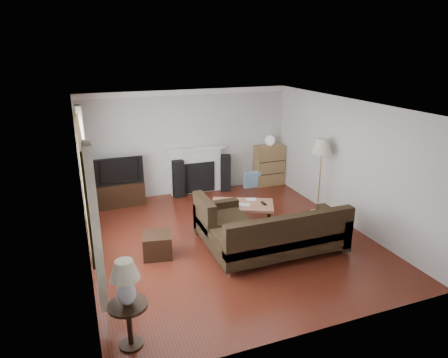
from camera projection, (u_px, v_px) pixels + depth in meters
name	position (u px, v px, depth m)	size (l,w,h in m)	color
room	(230.00, 176.00, 7.11)	(5.10, 5.60, 2.54)	#551E12
window	(84.00, 179.00, 6.01)	(0.12, 2.74, 1.54)	brown
curtain_near	(96.00, 229.00, 4.73)	(0.10, 0.35, 2.10)	white
curtain_far	(84.00, 162.00, 7.42)	(0.10, 0.35, 2.10)	white
fireplace	(196.00, 170.00, 9.71)	(1.40, 0.26, 1.15)	white
tv_stand	(120.00, 194.00, 9.05)	(1.06, 0.48, 0.53)	black
television	(118.00, 170.00, 8.87)	(1.06, 0.14, 0.61)	black
speaker_left	(178.00, 178.00, 9.51)	(0.25, 0.30, 0.90)	black
speaker_right	(225.00, 173.00, 9.92)	(0.25, 0.30, 0.89)	black
bookshelf	(269.00, 165.00, 10.29)	(0.76, 0.36, 1.04)	olive
globe_lamp	(270.00, 141.00, 10.08)	(0.26, 0.26, 0.26)	white
sectional_sofa	(280.00, 233.00, 6.84)	(2.53, 1.85, 0.82)	black
coffee_table	(242.00, 214.00, 8.00)	(1.22, 0.67, 0.48)	#9E664B
footstool	(158.00, 245.00, 6.86)	(0.48, 0.48, 0.41)	black
floor_lamp	(320.00, 177.00, 8.39)	(0.43, 0.43, 1.66)	gold
side_table	(130.00, 325.00, 4.77)	(0.47, 0.47, 0.59)	black
table_lamp	(126.00, 283.00, 4.58)	(0.35, 0.35, 0.57)	silver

